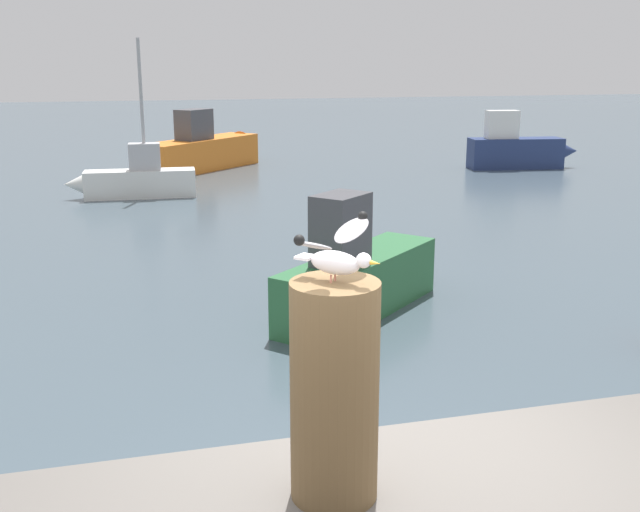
% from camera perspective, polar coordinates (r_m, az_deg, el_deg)
% --- Properties ---
extents(mooring_post, '(0.39, 0.39, 1.00)m').
position_cam_1_polar(mooring_post, '(3.33, 1.11, -10.27)').
color(mooring_post, brown).
rests_on(mooring_post, harbor_quay).
extents(seagull, '(0.47, 0.47, 0.26)m').
position_cam_1_polar(seagull, '(3.11, 1.23, 0.21)').
color(seagull, '#C67360').
rests_on(seagull, mooring_post).
extents(boat_orange, '(4.40, 4.33, 1.82)m').
position_cam_1_polar(boat_orange, '(23.38, -8.47, 7.96)').
color(boat_orange, orange).
rests_on(boat_orange, ground_plane).
extents(boat_white, '(3.11, 0.81, 3.73)m').
position_cam_1_polar(boat_white, '(18.75, -14.03, 5.66)').
color(boat_white, silver).
rests_on(boat_white, ground_plane).
extents(boat_navy, '(3.46, 1.23, 1.75)m').
position_cam_1_polar(boat_navy, '(24.00, 14.94, 7.83)').
color(boat_navy, navy).
rests_on(boat_navy, ground_plane).
extents(boat_green, '(3.07, 2.84, 1.66)m').
position_cam_1_polar(boat_green, '(9.98, 3.51, -1.31)').
color(boat_green, '#2D6B3D').
rests_on(boat_green, ground_plane).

